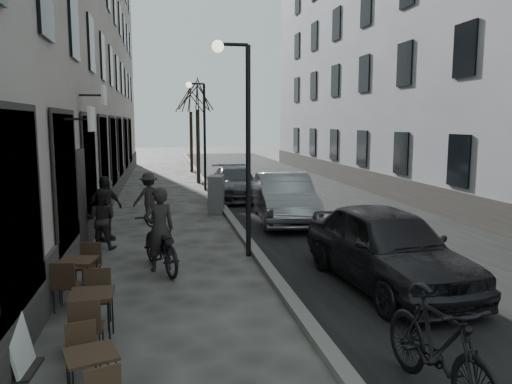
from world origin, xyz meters
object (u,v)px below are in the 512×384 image
object	(u,v)px
bistro_set_a	(92,375)
pedestrian_near	(101,219)
utility_cabinet	(216,195)
pedestrian_far	(104,208)
streetlamp_near	(241,125)
bistro_set_c	(78,275)
tree_near	(197,95)
moped	(439,346)
bicycle	(160,245)
streetlamp_far	(201,124)
bistro_set_b	(92,312)
sign_board	(17,340)
car_near	(387,246)
tree_far	(191,100)
pedestrian_mid	(149,197)
car_mid	(284,198)
car_far	(235,183)

from	to	relation	value
bistro_set_a	pedestrian_near	bearing A→B (deg)	77.75
utility_cabinet	pedestrian_far	bearing A→B (deg)	-121.40
streetlamp_near	bistro_set_c	size ratio (longest dim) A/B	3.27
tree_near	moped	distance (m)	22.04
bicycle	pedestrian_near	size ratio (longest dim) A/B	1.39
pedestrian_far	bicycle	bearing A→B (deg)	-100.38
streetlamp_far	bistro_set_b	xyz separation A→B (m)	(-2.92, -16.31, -2.69)
sign_board	tree_near	bearing A→B (deg)	83.63
bistro_set_c	utility_cabinet	world-z (taller)	utility_cabinet
bistro_set_a	car_near	bearing A→B (deg)	15.72
streetlamp_near	bistro_set_b	distance (m)	5.86
tree_far	pedestrian_far	xyz separation A→B (m)	(-3.50, -18.67, -3.76)
pedestrian_mid	pedestrian_near	bearing A→B (deg)	50.39
streetlamp_far	bistro_set_b	bearing A→B (deg)	-100.13
bicycle	moped	xyz separation A→B (m)	(3.21, -5.83, 0.07)
bistro_set_b	streetlamp_near	bearing A→B (deg)	55.64
bicycle	car_mid	size ratio (longest dim) A/B	0.45
tree_far	car_far	bearing A→B (deg)	-84.69
streetlamp_far	moped	size ratio (longest dim) A/B	2.39
car_mid	pedestrian_mid	bearing A→B (deg)	173.57
car_near	pedestrian_mid	bearing A→B (deg)	117.93
bistro_set_b	utility_cabinet	bearing A→B (deg)	73.60
tree_near	bistro_set_a	bearing A→B (deg)	-97.46
tree_far	pedestrian_far	world-z (taller)	tree_far
tree_near	bicycle	xyz separation A→B (m)	(-2.01, -15.81, -4.10)
pedestrian_far	bistro_set_c	bearing A→B (deg)	-125.51
pedestrian_near	bistro_set_b	bearing A→B (deg)	109.70
streetlamp_far	bistro_set_c	bearing A→B (deg)	-103.33
bistro_set_c	pedestrian_near	world-z (taller)	pedestrian_near
bistro_set_a	bistro_set_c	xyz separation A→B (m)	(-0.71, 3.74, 0.05)
bistro_set_a	pedestrian_far	world-z (taller)	pedestrian_far
bistro_set_b	pedestrian_far	distance (m)	6.68
streetlamp_far	bicycle	bearing A→B (deg)	-98.61
pedestrian_near	car_mid	bearing A→B (deg)	-140.08
pedestrian_mid	car_far	bearing A→B (deg)	-150.80
tree_near	utility_cabinet	xyz separation A→B (m)	(-0.04, -9.11, -3.99)
moped	bicycle	bearing A→B (deg)	114.06
pedestrian_near	pedestrian_mid	xyz separation A→B (m)	(1.11, 3.46, 0.03)
sign_board	pedestrian_near	xyz separation A→B (m)	(0.34, 6.48, 0.33)
bistro_set_b	pedestrian_mid	world-z (taller)	pedestrian_mid
streetlamp_far	bicycle	xyz separation A→B (m)	(-1.94, -12.81, -2.59)
pedestrian_far	moped	distance (m)	10.13
bistro_set_b	sign_board	distance (m)	1.12
bistro_set_b	car_near	size ratio (longest dim) A/B	0.33
tree_far	bistro_set_c	world-z (taller)	tree_far
car_near	bistro_set_a	bearing A→B (deg)	-150.82
bistro_set_a	bistro_set_c	distance (m)	3.81
bistro_set_a	pedestrian_mid	size ratio (longest dim) A/B	0.87
streetlamp_near	car_mid	world-z (taller)	streetlamp_near
bistro_set_b	bicycle	bearing A→B (deg)	74.14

